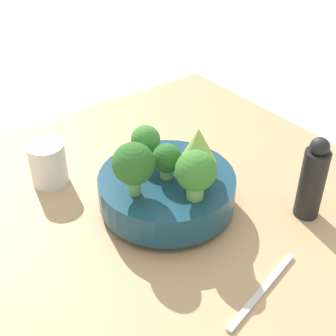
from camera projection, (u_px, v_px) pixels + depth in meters
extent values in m
plane|color=beige|center=(175.00, 218.00, 0.89)|extent=(6.00, 6.00, 0.00)
cube|color=tan|center=(175.00, 211.00, 0.88)|extent=(0.82, 0.87, 0.03)
cylinder|color=navy|center=(168.00, 205.00, 0.86)|extent=(0.11, 0.11, 0.01)
cylinder|color=navy|center=(168.00, 190.00, 0.84)|extent=(0.24, 0.24, 0.06)
cylinder|color=#7AB256|center=(168.00, 173.00, 0.81)|extent=(0.02, 0.02, 0.02)
sphere|color=#286023|center=(168.00, 159.00, 0.80)|extent=(0.05, 0.05, 0.05)
cylinder|color=#7AB256|center=(146.00, 154.00, 0.86)|extent=(0.03, 0.03, 0.02)
sphere|color=#387A2D|center=(146.00, 140.00, 0.84)|extent=(0.05, 0.05, 0.05)
cylinder|color=#7AB256|center=(195.00, 190.00, 0.76)|extent=(0.03, 0.03, 0.03)
sphere|color=#387A2D|center=(196.00, 171.00, 0.74)|extent=(0.07, 0.07, 0.07)
cylinder|color=#7AB256|center=(197.00, 169.00, 0.81)|extent=(0.03, 0.03, 0.03)
cone|color=#93B751|center=(198.00, 145.00, 0.78)|extent=(0.06, 0.06, 0.06)
cylinder|color=#6BA34C|center=(135.00, 185.00, 0.77)|extent=(0.02, 0.02, 0.04)
sphere|color=#286023|center=(133.00, 164.00, 0.75)|extent=(0.07, 0.07, 0.07)
cylinder|color=silver|center=(48.00, 164.00, 0.90)|extent=(0.07, 0.07, 0.08)
cylinder|color=black|center=(312.00, 184.00, 0.81)|extent=(0.04, 0.04, 0.13)
sphere|color=black|center=(320.00, 147.00, 0.77)|extent=(0.03, 0.03, 0.03)
cube|color=silver|center=(263.00, 290.00, 0.70)|extent=(0.18, 0.06, 0.01)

